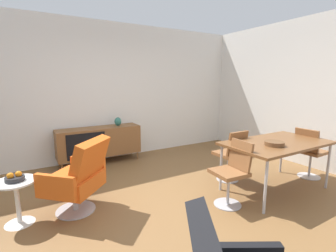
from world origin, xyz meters
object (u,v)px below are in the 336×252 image
at_px(dining_table, 277,145).
at_px(dining_chair_far_end, 309,151).
at_px(vase_cobalt, 118,121).
at_px(sideboard, 99,141).
at_px(dining_chair_back_left, 231,153).
at_px(wooden_bowl_on_table, 274,144).
at_px(side_table_round, 17,197).
at_px(dining_chair_near_window, 233,170).
at_px(fruit_bowl, 15,178).
at_px(lounge_chair_red, 78,176).

xyz_separation_m(dining_table, dining_chair_far_end, (0.89, -0.00, -0.23)).
bearing_deg(dining_table, vase_cobalt, 120.83).
xyz_separation_m(sideboard, dining_chair_back_left, (1.59, -2.02, 0.03)).
xyz_separation_m(wooden_bowl_on_table, side_table_round, (-3.10, 1.03, -0.45)).
bearing_deg(dining_chair_back_left, dining_chair_far_end, -24.32).
relative_size(dining_chair_far_end, dining_chair_near_window, 1.00).
height_order(dining_chair_back_left, dining_chair_near_window, same).
distance_m(dining_chair_far_end, fruit_bowl, 4.31).
bearing_deg(sideboard, vase_cobalt, 0.27).
distance_m(dining_chair_back_left, dining_chair_near_window, 0.78).
xyz_separation_m(vase_cobalt, side_table_round, (-1.79, -1.67, -0.49)).
height_order(dining_table, dining_chair_far_end, dining_chair_far_end).
distance_m(sideboard, lounge_chair_red, 1.89).
xyz_separation_m(dining_chair_back_left, fruit_bowl, (-2.98, 0.35, 0.09)).
bearing_deg(dining_chair_near_window, fruit_bowl, 159.43).
distance_m(sideboard, side_table_round, 2.17).
bearing_deg(vase_cobalt, wooden_bowl_on_table, -64.07).
bearing_deg(dining_chair_back_left, vase_cobalt, 120.49).
height_order(wooden_bowl_on_table, dining_chair_near_window, dining_chair_near_window).
relative_size(vase_cobalt, side_table_round, 0.33).
height_order(side_table_round, fruit_bowl, fruit_bowl).
distance_m(sideboard, vase_cobalt, 0.54).
relative_size(dining_chair_back_left, fruit_bowl, 4.28).
xyz_separation_m(vase_cobalt, dining_chair_near_window, (0.65, -2.58, -0.34)).
relative_size(wooden_bowl_on_table, side_table_round, 0.50).
xyz_separation_m(dining_chair_near_window, fruit_bowl, (-2.44, 0.91, 0.09)).
xyz_separation_m(dining_table, fruit_bowl, (-3.33, 0.91, -0.14)).
height_order(dining_chair_near_window, fruit_bowl, dining_chair_near_window).
bearing_deg(fruit_bowl, wooden_bowl_on_table, -18.34).
height_order(sideboard, dining_chair_far_end, dining_chair_far_end).
bearing_deg(side_table_round, dining_table, -15.31).
distance_m(side_table_round, fruit_bowl, 0.23).
bearing_deg(side_table_round, sideboard, 50.18).
xyz_separation_m(sideboard, side_table_round, (-1.39, -1.66, -0.12)).
bearing_deg(wooden_bowl_on_table, lounge_chair_red, 158.84).
xyz_separation_m(dining_table, wooden_bowl_on_table, (-0.23, -0.12, 0.07)).
distance_m(sideboard, dining_table, 3.23).
xyz_separation_m(sideboard, wooden_bowl_on_table, (1.71, -2.69, 0.33)).
height_order(dining_chair_near_window, side_table_round, dining_chair_near_window).
distance_m(vase_cobalt, wooden_bowl_on_table, 3.00).
bearing_deg(dining_chair_back_left, sideboard, 128.22).
height_order(sideboard, lounge_chair_red, lounge_chair_red).
distance_m(dining_chair_back_left, lounge_chair_red, 2.33).
distance_m(dining_chair_near_window, side_table_round, 2.61).
height_order(wooden_bowl_on_table, side_table_round, wooden_bowl_on_table).
bearing_deg(fruit_bowl, dining_table, -15.30).
bearing_deg(dining_chair_near_window, sideboard, 112.12).
height_order(dining_chair_near_window, lounge_chair_red, lounge_chair_red).
bearing_deg(side_table_round, dining_chair_far_end, -12.20).
relative_size(wooden_bowl_on_table, dining_chair_near_window, 0.30).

